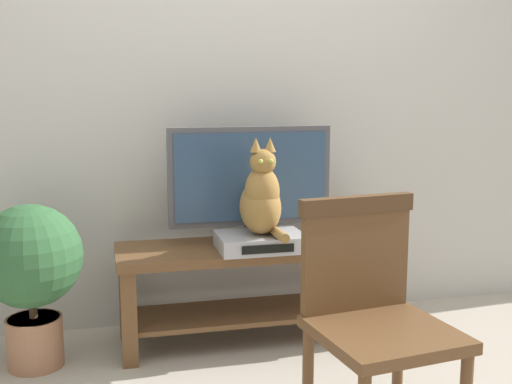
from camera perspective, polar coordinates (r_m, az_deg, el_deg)
The scene contains 8 objects.
back_wall at distance 3.39m, azimuth -2.87°, elevation 11.99°, with size 7.00×0.12×2.80m, color beige.
tv_stand at distance 3.15m, azimuth -0.22°, elevation -7.31°, with size 1.33×0.44×0.49m.
tv at distance 3.12m, azimuth -0.53°, elevation 0.93°, with size 0.81×0.20×0.57m.
media_box at distance 3.01m, azimuth 0.38°, elevation -4.47°, with size 0.41×0.30×0.08m.
cat at distance 2.95m, azimuth 0.48°, elevation -0.60°, with size 0.19×0.36×0.46m.
wooden_chair at distance 2.21m, azimuth 10.41°, elevation -10.12°, with size 0.49×0.49×0.88m.
book_stack at distance 3.22m, azimuth 8.26°, elevation -3.69°, with size 0.26×0.21×0.07m.
potted_plant at distance 2.99m, azimuth -19.63°, elevation -6.42°, with size 0.46×0.46×0.74m.
Camera 1 is at (-0.63, -2.42, 1.25)m, focal length 44.42 mm.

